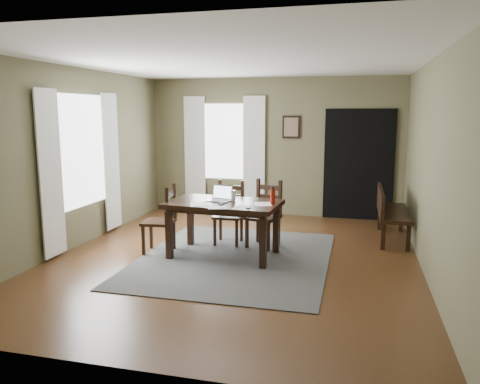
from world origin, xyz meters
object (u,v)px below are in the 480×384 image
(chair_end, at_px, (162,220))
(laptop, at_px, (221,197))
(chair_back_left, at_px, (229,213))
(chair_back_right, at_px, (265,215))
(dining_table, at_px, (224,208))
(water_bottle, at_px, (273,196))
(bench, at_px, (389,209))

(chair_end, xyz_separation_m, laptop, (0.85, 0.14, 0.36))
(chair_end, relative_size, chair_back_left, 1.02)
(chair_back_left, distance_m, chair_back_right, 0.57)
(chair_end, bearing_deg, chair_back_left, 125.81)
(dining_table, distance_m, water_bottle, 0.72)
(dining_table, relative_size, chair_end, 1.63)
(laptop, bearing_deg, water_bottle, 7.26)
(chair_back_right, xyz_separation_m, laptop, (-0.53, -0.55, 0.35))
(dining_table, xyz_separation_m, chair_back_left, (-0.11, 0.67, -0.22))
(laptop, height_order, water_bottle, water_bottle)
(dining_table, xyz_separation_m, chair_end, (-0.91, -0.06, -0.21))
(chair_back_left, bearing_deg, laptop, -87.96)
(dining_table, height_order, water_bottle, water_bottle)
(dining_table, relative_size, chair_back_left, 1.67)
(chair_back_left, relative_size, chair_back_right, 0.96)
(chair_end, xyz_separation_m, chair_back_left, (0.81, 0.73, -0.01))
(chair_back_right, xyz_separation_m, water_bottle, (0.23, -0.59, 0.40))
(chair_back_right, bearing_deg, chair_end, -137.67)
(bench, xyz_separation_m, water_bottle, (-1.63, -1.48, 0.40))
(chair_end, bearing_deg, bench, 109.58)
(chair_end, bearing_deg, dining_table, 87.45)
(dining_table, height_order, chair_back_right, chair_back_right)
(dining_table, relative_size, chair_back_right, 1.61)
(chair_end, xyz_separation_m, water_bottle, (1.60, 0.10, 0.41))
(laptop, bearing_deg, chair_back_left, 104.09)
(chair_end, height_order, laptop, laptop)
(bench, bearing_deg, chair_back_right, 115.41)
(laptop, bearing_deg, chair_back_right, 56.45)
(chair_back_left, bearing_deg, dining_table, -82.80)
(chair_end, distance_m, water_bottle, 1.66)
(chair_back_left, height_order, bench, chair_back_left)
(chair_back_right, relative_size, bench, 0.69)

